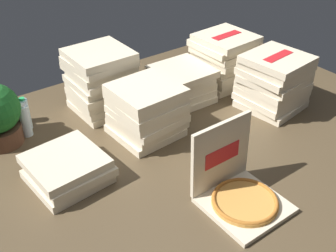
{
  "coord_description": "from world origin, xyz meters",
  "views": [
    {
      "loc": [
        -1.16,
        -1.46,
        1.44
      ],
      "look_at": [
        -0.0,
        0.1,
        0.14
      ],
      "focal_mm": 44.23,
      "sensor_mm": 36.0,
      "label": 1
    }
  ],
  "objects_px": {
    "pizza_stack_left_near": "(101,81)",
    "water_bottle_0": "(4,122)",
    "pizza_stack_center_near": "(180,84)",
    "water_bottle_4": "(25,121)",
    "pizza_stack_right_mid": "(147,110)",
    "open_pizza_box": "(237,189)",
    "pizza_stack_center_far": "(224,59)",
    "water_bottle_2": "(10,109)",
    "pizza_stack_left_far": "(68,169)",
    "water_bottle_1": "(25,114)",
    "pizza_stack_left_mid": "(274,82)"
  },
  "relations": [
    {
      "from": "pizza_stack_right_mid",
      "to": "water_bottle_2",
      "type": "height_order",
      "value": "pizza_stack_right_mid"
    },
    {
      "from": "pizza_stack_right_mid",
      "to": "water_bottle_0",
      "type": "bearing_deg",
      "value": 146.19
    },
    {
      "from": "water_bottle_1",
      "to": "water_bottle_2",
      "type": "height_order",
      "value": "same"
    },
    {
      "from": "pizza_stack_left_mid",
      "to": "open_pizza_box",
      "type": "bearing_deg",
      "value": -147.66
    },
    {
      "from": "pizza_stack_center_near",
      "to": "water_bottle_4",
      "type": "relative_size",
      "value": 1.88
    },
    {
      "from": "open_pizza_box",
      "to": "pizza_stack_right_mid",
      "type": "bearing_deg",
      "value": 91.43
    },
    {
      "from": "pizza_stack_left_near",
      "to": "water_bottle_1",
      "type": "xyz_separation_m",
      "value": [
        -0.5,
        0.07,
        -0.1
      ]
    },
    {
      "from": "pizza_stack_left_far",
      "to": "pizza_stack_right_mid",
      "type": "height_order",
      "value": "pizza_stack_right_mid"
    },
    {
      "from": "water_bottle_0",
      "to": "water_bottle_2",
      "type": "xyz_separation_m",
      "value": [
        0.08,
        0.13,
        0.0
      ]
    },
    {
      "from": "pizza_stack_left_mid",
      "to": "pizza_stack_left_far",
      "type": "height_order",
      "value": "pizza_stack_left_mid"
    },
    {
      "from": "open_pizza_box",
      "to": "water_bottle_2",
      "type": "height_order",
      "value": "open_pizza_box"
    },
    {
      "from": "pizza_stack_center_far",
      "to": "pizza_stack_center_near",
      "type": "bearing_deg",
      "value": -178.63
    },
    {
      "from": "water_bottle_0",
      "to": "water_bottle_2",
      "type": "height_order",
      "value": "same"
    },
    {
      "from": "pizza_stack_left_near",
      "to": "water_bottle_0",
      "type": "bearing_deg",
      "value": 174.84
    },
    {
      "from": "open_pizza_box",
      "to": "water_bottle_4",
      "type": "height_order",
      "value": "open_pizza_box"
    },
    {
      "from": "water_bottle_0",
      "to": "water_bottle_2",
      "type": "relative_size",
      "value": 1.0
    },
    {
      "from": "open_pizza_box",
      "to": "pizza_stack_right_mid",
      "type": "distance_m",
      "value": 0.76
    },
    {
      "from": "pizza_stack_left_far",
      "to": "pizza_stack_left_near",
      "type": "distance_m",
      "value": 0.74
    },
    {
      "from": "pizza_stack_left_far",
      "to": "water_bottle_2",
      "type": "xyz_separation_m",
      "value": [
        -0.05,
        0.71,
        0.03
      ]
    },
    {
      "from": "water_bottle_0",
      "to": "water_bottle_2",
      "type": "bearing_deg",
      "value": 57.64
    },
    {
      "from": "pizza_stack_center_near",
      "to": "water_bottle_4",
      "type": "distance_m",
      "value": 1.04
    },
    {
      "from": "water_bottle_0",
      "to": "open_pizza_box",
      "type": "bearing_deg",
      "value": -59.44
    },
    {
      "from": "water_bottle_2",
      "to": "water_bottle_4",
      "type": "relative_size",
      "value": 1.0
    },
    {
      "from": "pizza_stack_left_mid",
      "to": "water_bottle_0",
      "type": "distance_m",
      "value": 1.7
    },
    {
      "from": "pizza_stack_center_far",
      "to": "water_bottle_0",
      "type": "height_order",
      "value": "pizza_stack_center_far"
    },
    {
      "from": "pizza_stack_center_far",
      "to": "pizza_stack_left_near",
      "type": "relative_size",
      "value": 0.97
    },
    {
      "from": "pizza_stack_left_mid",
      "to": "pizza_stack_center_near",
      "type": "height_order",
      "value": "pizza_stack_left_mid"
    },
    {
      "from": "water_bottle_1",
      "to": "pizza_stack_left_mid",
      "type": "bearing_deg",
      "value": -26.71
    },
    {
      "from": "pizza_stack_center_far",
      "to": "open_pizza_box",
      "type": "bearing_deg",
      "value": -129.61
    },
    {
      "from": "pizza_stack_left_far",
      "to": "water_bottle_0",
      "type": "relative_size",
      "value": 1.87
    },
    {
      "from": "pizza_stack_left_far",
      "to": "pizza_stack_center_near",
      "type": "xyz_separation_m",
      "value": [
        0.99,
        0.32,
        0.05
      ]
    },
    {
      "from": "water_bottle_0",
      "to": "water_bottle_4",
      "type": "distance_m",
      "value": 0.12
    },
    {
      "from": "pizza_stack_center_far",
      "to": "pizza_stack_right_mid",
      "type": "bearing_deg",
      "value": -164.92
    },
    {
      "from": "pizza_stack_left_far",
      "to": "water_bottle_2",
      "type": "distance_m",
      "value": 0.71
    },
    {
      "from": "pizza_stack_left_far",
      "to": "pizza_stack_center_near",
      "type": "bearing_deg",
      "value": 17.98
    },
    {
      "from": "pizza_stack_center_near",
      "to": "water_bottle_0",
      "type": "bearing_deg",
      "value": 167.05
    },
    {
      "from": "pizza_stack_left_near",
      "to": "pizza_stack_center_near",
      "type": "bearing_deg",
      "value": -22.29
    },
    {
      "from": "pizza_stack_left_near",
      "to": "water_bottle_2",
      "type": "bearing_deg",
      "value": 161.63
    },
    {
      "from": "pizza_stack_center_far",
      "to": "water_bottle_2",
      "type": "bearing_deg",
      "value": 165.48
    },
    {
      "from": "open_pizza_box",
      "to": "water_bottle_2",
      "type": "distance_m",
      "value": 1.5
    },
    {
      "from": "open_pizza_box",
      "to": "water_bottle_1",
      "type": "bearing_deg",
      "value": 115.4
    },
    {
      "from": "pizza_stack_left_far",
      "to": "pizza_stack_right_mid",
      "type": "xyz_separation_m",
      "value": [
        0.57,
        0.11,
        0.09
      ]
    },
    {
      "from": "open_pizza_box",
      "to": "water_bottle_0",
      "type": "height_order",
      "value": "open_pizza_box"
    },
    {
      "from": "pizza_stack_center_near",
      "to": "pizza_stack_left_near",
      "type": "xyz_separation_m",
      "value": [
        -0.49,
        0.2,
        0.09
      ]
    },
    {
      "from": "pizza_stack_left_near",
      "to": "pizza_stack_right_mid",
      "type": "relative_size",
      "value": 1.01
    },
    {
      "from": "pizza_stack_center_far",
      "to": "pizza_stack_left_near",
      "type": "bearing_deg",
      "value": 167.93
    },
    {
      "from": "water_bottle_4",
      "to": "pizza_stack_left_near",
      "type": "bearing_deg",
      "value": 0.15
    },
    {
      "from": "water_bottle_2",
      "to": "pizza_stack_center_near",
      "type": "bearing_deg",
      "value": -20.24
    },
    {
      "from": "pizza_stack_left_mid",
      "to": "pizza_stack_left_near",
      "type": "xyz_separation_m",
      "value": [
        -0.92,
        0.64,
        0.02
      ]
    },
    {
      "from": "pizza_stack_center_near",
      "to": "water_bottle_4",
      "type": "xyz_separation_m",
      "value": [
        -1.02,
        0.2,
        -0.01
      ]
    }
  ]
}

